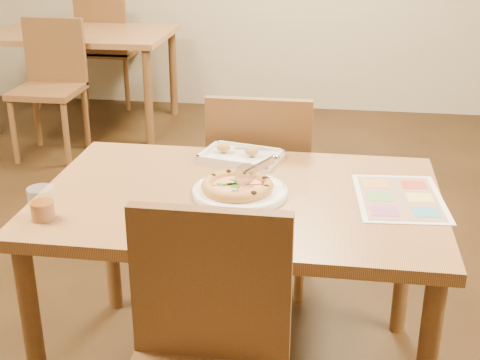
# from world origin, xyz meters

# --- Properties ---
(dining_table) EXTENTS (1.30, 0.85, 0.72)m
(dining_table) POSITION_xyz_m (0.00, 0.00, 0.63)
(dining_table) COLOR #9D683E
(dining_table) RESTS_ON ground
(chair_near) EXTENTS (0.42, 0.42, 0.47)m
(chair_near) POSITION_xyz_m (0.00, -0.60, 0.57)
(chair_near) COLOR brown
(chair_near) RESTS_ON ground
(chair_far) EXTENTS (0.42, 0.42, 0.47)m
(chair_far) POSITION_xyz_m (-0.00, 0.60, 0.57)
(chair_far) COLOR brown
(chair_far) RESTS_ON ground
(bg_table) EXTENTS (1.30, 0.85, 0.72)m
(bg_table) POSITION_xyz_m (-1.60, 2.80, 0.63)
(bg_table) COLOR #9D683E
(bg_table) RESTS_ON ground
(bg_chair_near) EXTENTS (0.42, 0.42, 0.47)m
(bg_chair_near) POSITION_xyz_m (-1.60, 2.20, 0.57)
(bg_chair_near) COLOR brown
(bg_chair_near) RESTS_ON ground
(bg_chair_far) EXTENTS (0.42, 0.42, 0.47)m
(bg_chair_far) POSITION_xyz_m (-1.60, 3.30, 0.57)
(bg_chair_far) COLOR brown
(bg_chair_far) RESTS_ON ground
(plate) EXTENTS (0.38, 0.38, 0.02)m
(plate) POSITION_xyz_m (0.00, -0.00, 0.73)
(plate) COLOR white
(plate) RESTS_ON dining_table
(pizza) EXTENTS (0.24, 0.24, 0.04)m
(pizza) POSITION_xyz_m (-0.01, -0.00, 0.75)
(pizza) COLOR gold
(pizza) RESTS_ON plate
(pizza_cutter) EXTENTS (0.13, 0.09, 0.09)m
(pizza_cutter) POSITION_xyz_m (0.05, 0.02, 0.80)
(pizza_cutter) COLOR silver
(pizza_cutter) RESTS_ON pizza
(appetizer_tray) EXTENTS (0.31, 0.25, 0.05)m
(appetizer_tray) POSITION_xyz_m (-0.04, 0.32, 0.73)
(appetizer_tray) COLOR silver
(appetizer_tray) RESTS_ON dining_table
(glass_tumbler) EXTENTS (0.08, 0.08, 0.10)m
(glass_tumbler) POSITION_xyz_m (-0.55, -0.27, 0.76)
(glass_tumbler) COLOR #793509
(glass_tumbler) RESTS_ON dining_table
(menu) EXTENTS (0.30, 0.40, 0.00)m
(menu) POSITION_xyz_m (0.51, 0.04, 0.72)
(menu) COLOR white
(menu) RESTS_ON dining_table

